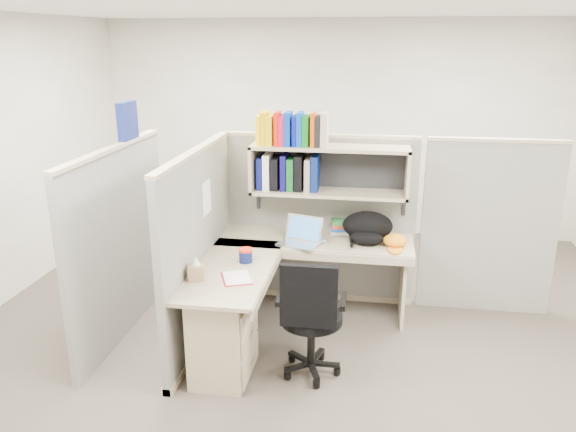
% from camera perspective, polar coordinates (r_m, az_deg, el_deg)
% --- Properties ---
extents(ground, '(6.00, 6.00, 0.00)m').
position_cam_1_polar(ground, '(4.87, 1.90, -12.77)').
color(ground, '#342E28').
rests_on(ground, ground).
extents(room_shell, '(6.00, 6.00, 6.00)m').
position_cam_1_polar(room_shell, '(4.28, 2.12, 6.29)').
color(room_shell, '#AFAB9E').
rests_on(room_shell, ground).
extents(cubicle, '(3.79, 1.84, 1.95)m').
position_cam_1_polar(cubicle, '(4.95, -1.55, -0.66)').
color(cubicle, slate).
rests_on(cubicle, ground).
extents(desk, '(1.74, 1.75, 0.73)m').
position_cam_1_polar(desk, '(4.47, -3.77, -9.31)').
color(desk, tan).
rests_on(desk, ground).
extents(laptop, '(0.43, 0.43, 0.25)m').
position_cam_1_polar(laptop, '(4.88, 1.09, -1.62)').
color(laptop, '#ADACB1').
rests_on(laptop, desk).
extents(backpack, '(0.50, 0.43, 0.26)m').
position_cam_1_polar(backpack, '(5.00, 8.07, -1.20)').
color(backpack, black).
rests_on(backpack, desk).
extents(orange_cap, '(0.20, 0.23, 0.11)m').
position_cam_1_polar(orange_cap, '(4.96, 10.81, -2.46)').
color(orange_cap, orange).
rests_on(orange_cap, desk).
extents(snack_canister, '(0.12, 0.12, 0.11)m').
position_cam_1_polar(snack_canister, '(4.55, -4.32, -3.99)').
color(snack_canister, '#0D164F').
rests_on(snack_canister, desk).
extents(tissue_box, '(0.14, 0.14, 0.18)m').
position_cam_1_polar(tissue_box, '(4.27, -9.31, -5.22)').
color(tissue_box, tan).
rests_on(tissue_box, desk).
extents(mouse, '(0.11, 0.08, 0.03)m').
position_cam_1_polar(mouse, '(4.97, 3.44, -2.55)').
color(mouse, '#8397BA').
rests_on(mouse, desk).
extents(paper_cup, '(0.06, 0.06, 0.09)m').
position_cam_1_polar(paper_cup, '(5.19, 2.74, -1.34)').
color(paper_cup, white).
rests_on(paper_cup, desk).
extents(book_stack, '(0.20, 0.26, 0.11)m').
position_cam_1_polar(book_stack, '(5.28, 5.24, -0.93)').
color(book_stack, gray).
rests_on(book_stack, desk).
extents(loose_paper, '(0.28, 0.32, 0.00)m').
position_cam_1_polar(loose_paper, '(4.29, -5.19, -6.22)').
color(loose_paper, white).
rests_on(loose_paper, desk).
extents(task_chair, '(0.51, 0.47, 0.98)m').
position_cam_1_polar(task_chair, '(4.27, 2.31, -12.05)').
color(task_chair, black).
rests_on(task_chair, ground).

